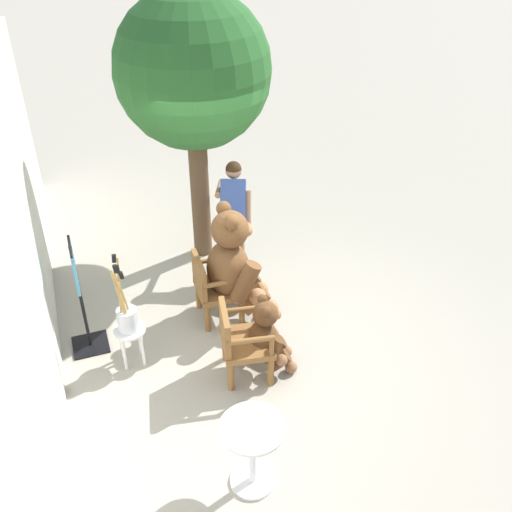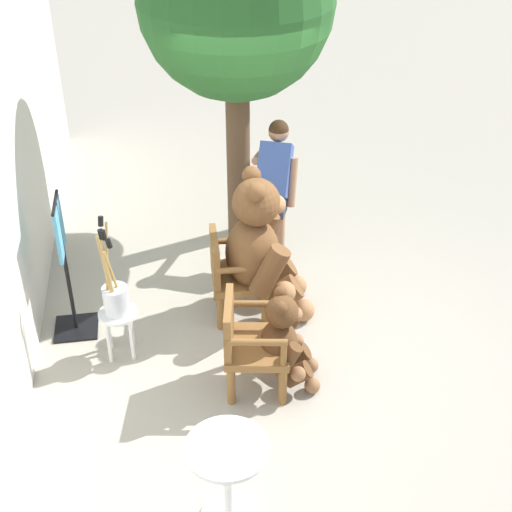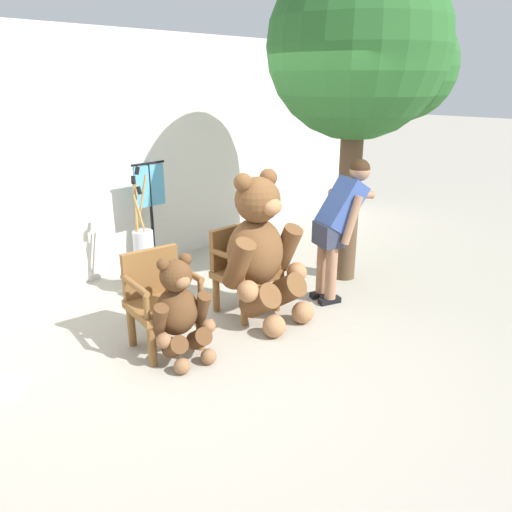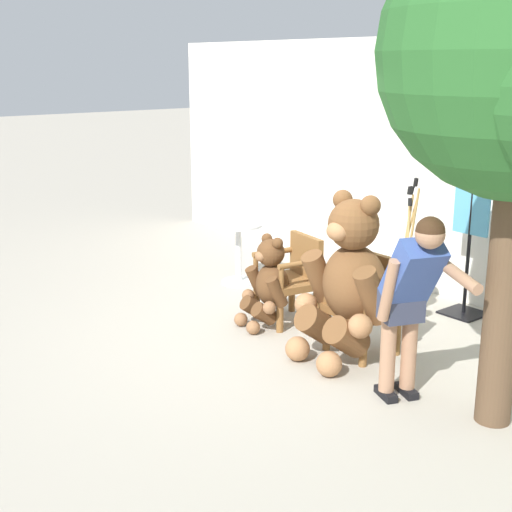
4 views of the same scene
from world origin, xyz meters
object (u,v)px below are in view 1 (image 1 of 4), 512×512
(wooden_chair_right, at_px, (214,286))
(teddy_bear_small, at_px, (268,335))
(teddy_bear_large, at_px, (235,264))
(clothing_display_stand, at_px, (80,295))
(person_visitor, at_px, (233,211))
(white_stool, at_px, (131,336))
(brush_bucket, at_px, (127,315))
(round_side_table, at_px, (252,448))
(patio_tree, at_px, (195,73))
(wooden_chair_left, at_px, (241,339))

(wooden_chair_right, xyz_separation_m, teddy_bear_small, (-1.03, -0.29, -0.01))
(teddy_bear_large, distance_m, clothing_display_stand, 1.76)
(person_visitor, relative_size, clothing_display_stand, 1.10)
(person_visitor, bearing_deg, white_stool, 129.66)
(brush_bucket, distance_m, round_side_table, 2.03)
(person_visitor, xyz_separation_m, clothing_display_stand, (-0.92, 2.04, -0.18))
(teddy_bear_large, relative_size, patio_tree, 0.41)
(person_visitor, relative_size, white_stool, 3.26)
(wooden_chair_right, height_order, brush_bucket, brush_bucket)
(wooden_chair_right, bearing_deg, clothing_display_stand, 90.85)
(teddy_bear_small, xyz_separation_m, round_side_table, (-1.30, 0.64, 0.00))
(brush_bucket, height_order, round_side_table, brush_bucket)
(brush_bucket, distance_m, patio_tree, 3.07)
(wooden_chair_left, xyz_separation_m, person_visitor, (1.91, -0.54, 0.44))
(teddy_bear_small, relative_size, person_visitor, 0.61)
(wooden_chair_left, relative_size, clothing_display_stand, 0.63)
(teddy_bear_small, xyz_separation_m, clothing_display_stand, (1.01, 1.79, 0.27))
(white_stool, relative_size, round_side_table, 0.64)
(wooden_chair_right, relative_size, person_visitor, 0.57)
(wooden_chair_right, distance_m, brush_bucket, 1.18)
(teddy_bear_small, height_order, white_stool, teddy_bear_small)
(wooden_chair_left, xyz_separation_m, clothing_display_stand, (0.99, 1.50, 0.26))
(wooden_chair_left, bearing_deg, person_visitor, -15.80)
(wooden_chair_left, height_order, person_visitor, person_visitor)
(brush_bucket, bearing_deg, white_stool, -61.72)
(wooden_chair_left, relative_size, brush_bucket, 0.90)
(teddy_bear_small, distance_m, patio_tree, 3.32)
(wooden_chair_left, height_order, teddy_bear_large, teddy_bear_large)
(teddy_bear_large, height_order, brush_bucket, teddy_bear_large)
(wooden_chair_right, distance_m, white_stool, 1.17)
(round_side_table, xyz_separation_m, patio_tree, (3.89, -0.65, 2.08))
(white_stool, height_order, brush_bucket, brush_bucket)
(wooden_chair_right, relative_size, white_stool, 1.87)
(white_stool, xyz_separation_m, patio_tree, (2.00, -1.38, 2.17))
(teddy_bear_small, relative_size, white_stool, 1.99)
(white_stool, xyz_separation_m, clothing_display_stand, (0.42, 0.43, 0.36))
(wooden_chair_left, relative_size, teddy_bear_large, 0.59)
(teddy_bear_large, bearing_deg, white_stool, 108.24)
(patio_tree, bearing_deg, teddy_bear_large, 178.32)
(teddy_bear_large, bearing_deg, wooden_chair_right, 88.91)
(wooden_chair_left, distance_m, person_visitor, 2.03)
(wooden_chair_right, relative_size, clothing_display_stand, 0.63)
(wooden_chair_right, distance_m, patio_tree, 2.60)
(wooden_chair_left, bearing_deg, round_side_table, 165.24)
(round_side_table, bearing_deg, person_visitor, -15.37)
(teddy_bear_large, xyz_separation_m, patio_tree, (1.56, -0.05, 1.81))
(white_stool, height_order, clothing_display_stand, clothing_display_stand)
(teddy_bear_large, height_order, teddy_bear_small, teddy_bear_large)
(white_stool, relative_size, brush_bucket, 0.48)
(teddy_bear_small, distance_m, white_stool, 1.49)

